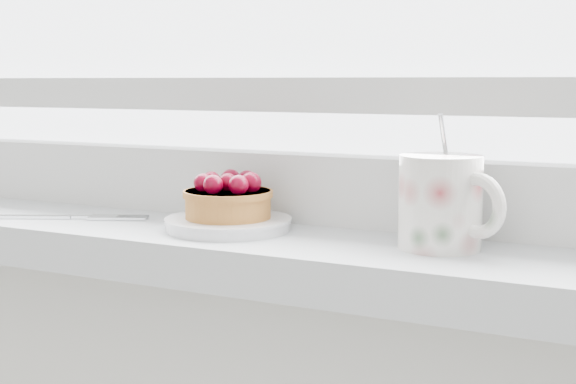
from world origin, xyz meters
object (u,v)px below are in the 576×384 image
Objects in this scene: saucer at (228,224)px; raspberry_tart at (228,198)px; floral_mug at (443,200)px; fork at (56,217)px.

raspberry_tart reaches higher than saucer.
floral_mug is at bearing 2.02° from saucer.
fork is at bearing -175.33° from floral_mug.
saucer is at bearing 7.49° from fork.
floral_mug reaches higher than fork.
raspberry_tart is at bearing 7.53° from fork.
floral_mug reaches higher than saucer.
saucer is 0.03m from raspberry_tart.
saucer is 0.68× the size of fork.
raspberry_tart reaches higher than fork.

